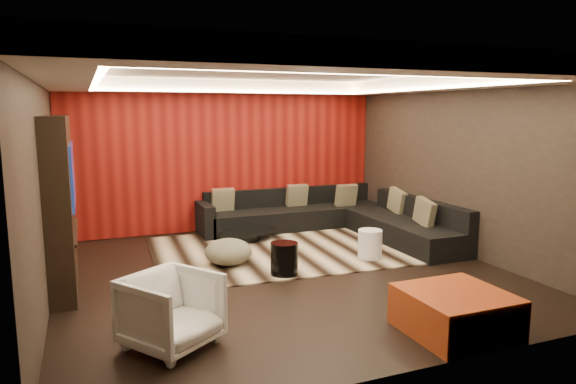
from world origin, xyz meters
name	(u,v)px	position (x,y,z in m)	size (l,w,h in m)	color
floor	(284,273)	(0.00, 0.00, -0.01)	(6.00, 6.00, 0.02)	black
ceiling	(284,69)	(0.00, 0.00, 2.81)	(6.00, 6.00, 0.02)	silver
wall_back	(226,157)	(0.00, 3.01, 1.40)	(6.00, 0.02, 2.80)	black
wall_left	(41,186)	(-3.01, 0.00, 1.40)	(0.02, 6.00, 2.80)	black
wall_right	(460,166)	(3.01, 0.00, 1.40)	(0.02, 6.00, 2.80)	black
red_feature_wall	(227,157)	(0.00, 2.97, 1.40)	(5.98, 0.05, 2.78)	#6B0C0A
soffit_back	(230,87)	(0.00, 2.70, 2.69)	(6.00, 0.60, 0.22)	silver
soffit_front	(400,59)	(0.00, -2.70, 2.69)	(6.00, 0.60, 0.22)	silver
soffit_left	(63,73)	(-2.70, 0.00, 2.69)	(0.60, 4.80, 0.22)	silver
soffit_right	(449,82)	(2.70, 0.00, 2.69)	(0.60, 4.80, 0.22)	silver
cove_back	(235,91)	(0.00, 2.36, 2.60)	(4.80, 0.08, 0.04)	#FFD899
cove_front	(378,73)	(0.00, -2.36, 2.60)	(4.80, 0.08, 0.04)	#FFD899
cove_left	(95,81)	(-2.36, 0.00, 2.60)	(0.08, 4.80, 0.04)	#FFD899
cove_right	(430,88)	(2.36, 0.00, 2.60)	(0.08, 4.80, 0.04)	#FFD899
tv_surround	(60,202)	(-2.85, 0.60, 1.10)	(0.30, 2.00, 2.20)	black
tv_screen	(72,175)	(-2.69, 0.60, 1.45)	(0.04, 1.30, 0.80)	black
tv_shelf	(76,232)	(-2.69, 0.60, 0.70)	(0.04, 1.60, 0.04)	black
rug	(279,250)	(0.35, 1.14, 0.01)	(4.00, 3.00, 0.02)	#C6B291
coffee_table	(247,235)	(0.05, 1.87, 0.11)	(1.08, 1.08, 0.18)	black
drum_stool	(284,258)	(-0.04, -0.11, 0.24)	(0.38, 0.38, 0.45)	black
striped_pouf	(229,252)	(-0.64, 0.62, 0.21)	(0.69, 0.69, 0.38)	#B8B38E
white_side_table	(370,245)	(1.48, 0.14, 0.23)	(0.37, 0.37, 0.46)	white
orange_ottoman	(455,312)	(0.91, -2.50, 0.22)	(0.99, 0.99, 0.44)	maroon
armchair	(172,311)	(-1.84, -1.74, 0.36)	(0.77, 0.79, 0.72)	white
sectional_sofa	(334,219)	(1.73, 1.86, 0.26)	(3.65, 3.50, 0.75)	black
throw_pillows	(335,200)	(1.76, 1.89, 0.62)	(3.22, 2.76, 0.50)	#C1B88D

